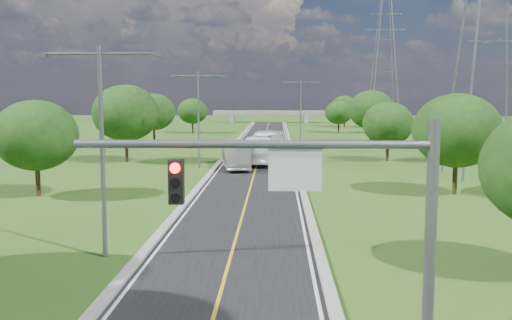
% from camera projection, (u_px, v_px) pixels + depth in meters
% --- Properties ---
extents(ground, '(260.00, 260.00, 0.00)m').
position_uv_depth(ground, '(260.00, 153.00, 74.67)').
color(ground, '#245016').
rests_on(ground, ground).
extents(road, '(8.00, 150.00, 0.06)m').
position_uv_depth(road, '(261.00, 149.00, 80.63)').
color(road, black).
rests_on(road, ground).
extents(curb_left, '(0.50, 150.00, 0.22)m').
position_uv_depth(curb_left, '(231.00, 148.00, 80.77)').
color(curb_left, gray).
rests_on(curb_left, ground).
extents(curb_right, '(0.50, 150.00, 0.22)m').
position_uv_depth(curb_right, '(291.00, 148.00, 80.46)').
color(curb_right, gray).
rests_on(curb_right, ground).
extents(signal_mast, '(8.54, 0.33, 7.20)m').
position_uv_depth(signal_mast, '(341.00, 216.00, 13.42)').
color(signal_mast, slate).
rests_on(signal_mast, ground).
extents(speed_limit_sign, '(0.55, 0.09, 2.40)m').
position_uv_depth(speed_limit_sign, '(310.00, 161.00, 52.45)').
color(speed_limit_sign, slate).
rests_on(speed_limit_sign, ground).
extents(overpass, '(30.00, 3.00, 3.20)m').
position_uv_depth(overpass, '(269.00, 114.00, 153.80)').
color(overpass, gray).
rests_on(overpass, ground).
extents(streetlight_near_left, '(5.90, 0.25, 10.00)m').
position_uv_depth(streetlight_near_left, '(102.00, 133.00, 26.56)').
color(streetlight_near_left, slate).
rests_on(streetlight_near_left, ground).
extents(streetlight_mid_left, '(5.90, 0.25, 10.00)m').
position_uv_depth(streetlight_mid_left, '(198.00, 111.00, 59.31)').
color(streetlight_mid_left, slate).
rests_on(streetlight_mid_left, ground).
extents(streetlight_far_right, '(5.90, 0.25, 10.00)m').
position_uv_depth(streetlight_far_right, '(301.00, 105.00, 91.63)').
color(streetlight_far_right, slate).
rests_on(streetlight_far_right, ground).
extents(power_tower_near, '(9.00, 6.40, 28.00)m').
position_uv_depth(power_tower_near, '(493.00, 25.00, 52.40)').
color(power_tower_near, slate).
rests_on(power_tower_near, ground).
extents(power_tower_far, '(9.00, 6.40, 28.00)m').
position_uv_depth(power_tower_far, '(384.00, 65.00, 126.70)').
color(power_tower_far, slate).
rests_on(power_tower_far, ground).
extents(tree_lb, '(6.30, 6.30, 7.33)m').
position_uv_depth(tree_lb, '(36.00, 135.00, 42.95)').
color(tree_lb, black).
rests_on(tree_lb, ground).
extents(tree_lc, '(7.56, 7.56, 8.79)m').
position_uv_depth(tree_lc, '(126.00, 113.00, 64.65)').
color(tree_lc, black).
rests_on(tree_lc, ground).
extents(tree_ld, '(6.72, 6.72, 7.82)m').
position_uv_depth(tree_ld, '(154.00, 112.00, 88.61)').
color(tree_ld, black).
rests_on(tree_ld, ground).
extents(tree_le, '(5.88, 5.88, 6.84)m').
position_uv_depth(tree_le, '(192.00, 111.00, 112.42)').
color(tree_le, black).
rests_on(tree_le, ground).
extents(tree_rb, '(6.72, 6.72, 7.82)m').
position_uv_depth(tree_rb, '(457.00, 131.00, 43.74)').
color(tree_rb, black).
rests_on(tree_rb, ground).
extents(tree_rc, '(5.88, 5.88, 6.84)m').
position_uv_depth(tree_rc, '(388.00, 124.00, 65.69)').
color(tree_rc, black).
rests_on(tree_rc, ground).
extents(tree_rd, '(7.14, 7.14, 8.30)m').
position_uv_depth(tree_rd, '(371.00, 110.00, 89.33)').
color(tree_rd, black).
rests_on(tree_rd, ground).
extents(tree_re, '(5.46, 5.46, 6.35)m').
position_uv_depth(tree_re, '(339.00, 113.00, 113.39)').
color(tree_re, black).
rests_on(tree_re, ground).
extents(tree_rf, '(6.30, 6.30, 7.33)m').
position_uv_depth(tree_rf, '(345.00, 107.00, 133.04)').
color(tree_rf, black).
rests_on(tree_rf, ground).
extents(bus_outbound, '(4.30, 12.44, 3.39)m').
position_uv_depth(bus_outbound, '(266.00, 147.00, 64.17)').
color(bus_outbound, white).
rests_on(bus_outbound, road).
extents(bus_inbound, '(3.82, 10.16, 2.76)m').
position_uv_depth(bus_inbound, '(235.00, 154.00, 59.83)').
color(bus_inbound, beige).
rests_on(bus_inbound, road).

